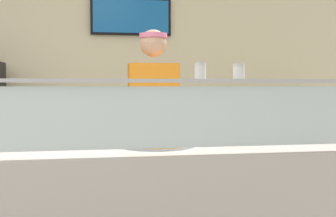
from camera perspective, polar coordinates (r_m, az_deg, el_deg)
The scene contains 9 objects.
shop_rear_unit at distance 4.82m, azimuth -4.17°, elevation 3.37°, with size 6.58×0.13×2.70m.
sneeze_guard at distance 2.42m, azimuth 1.81°, elevation 0.28°, with size 2.00×0.06×0.42m.
pizza_tray at distance 2.80m, azimuth -1.44°, elevation -4.51°, with size 0.49×0.49×0.04m.
pizza_server at distance 2.77m, azimuth -1.44°, elevation -4.11°, with size 0.07×0.28×0.01m, color #ADAFB7.
parmesan_shaker at distance 2.44m, azimuth 4.21°, elevation 4.76°, with size 0.06×0.06×0.09m.
pepper_flake_shaker at distance 2.50m, azimuth 9.17°, elevation 4.65°, with size 0.07×0.07×0.09m.
worker_figure at distance 3.41m, azimuth -1.82°, elevation -2.46°, with size 0.41×0.50×1.76m.
prep_shelf at distance 4.88m, azimuth 15.73°, elevation -7.57°, with size 0.70×0.55×0.88m, color #B7BABF.
pizza_box_stack at distance 4.81m, azimuth 15.85°, elevation -1.06°, with size 0.45×0.43×0.22m.
Camera 1 is at (0.59, -2.30, 1.34)m, focal length 47.01 mm.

